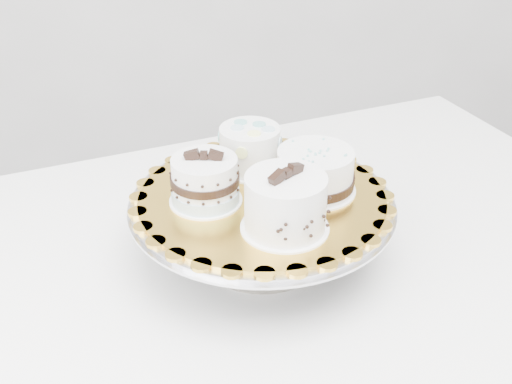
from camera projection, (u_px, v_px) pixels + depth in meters
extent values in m
cube|color=white|center=(288.00, 247.00, 1.07)|extent=(1.32, 0.99, 0.04)
cube|color=white|center=(414.00, 242.00, 1.72)|extent=(0.06, 0.06, 0.71)
cylinder|color=gray|center=(262.00, 254.00, 1.01)|extent=(0.18, 0.18, 0.01)
cylinder|color=gray|center=(262.00, 231.00, 0.98)|extent=(0.12, 0.12, 0.10)
cylinder|color=silver|center=(262.00, 201.00, 0.96)|extent=(0.39, 0.39, 0.01)
cylinder|color=silver|center=(262.00, 203.00, 0.96)|extent=(0.40, 0.40, 0.00)
cylinder|color=gold|center=(262.00, 197.00, 0.95)|extent=(0.39, 0.39, 0.01)
cylinder|color=white|center=(285.00, 227.00, 0.88)|extent=(0.12, 0.12, 0.00)
cylinder|color=white|center=(285.00, 203.00, 0.85)|extent=(0.15, 0.15, 0.08)
cylinder|color=white|center=(206.00, 200.00, 0.94)|extent=(0.11, 0.11, 0.00)
cylinder|color=white|center=(205.00, 180.00, 0.92)|extent=(0.12, 0.12, 0.07)
cylinder|color=#A7C6D4|center=(206.00, 194.00, 0.93)|extent=(0.10, 0.10, 0.02)
cylinder|color=black|center=(205.00, 179.00, 0.92)|extent=(0.10, 0.10, 0.01)
cylinder|color=white|center=(250.00, 167.00, 1.02)|extent=(0.11, 0.11, 0.00)
cylinder|color=white|center=(250.00, 148.00, 1.01)|extent=(0.12, 0.12, 0.07)
cylinder|color=white|center=(314.00, 189.00, 0.96)|extent=(0.13, 0.13, 0.00)
cylinder|color=white|center=(315.00, 170.00, 0.95)|extent=(0.14, 0.14, 0.06)
cylinder|color=black|center=(314.00, 180.00, 0.96)|extent=(0.12, 0.12, 0.01)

